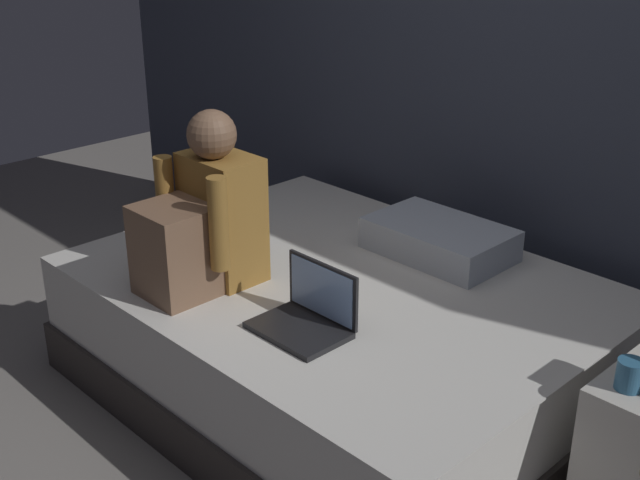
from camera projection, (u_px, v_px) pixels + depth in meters
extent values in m
plane|color=gray|center=(320.00, 445.00, 3.00)|extent=(8.00, 8.00, 0.00)
cube|color=#383D4C|center=(537.00, 33.00, 3.23)|extent=(5.60, 0.10, 2.70)
cube|color=#332D2B|center=(339.00, 369.00, 3.28)|extent=(2.00, 1.50, 0.20)
cube|color=silver|center=(339.00, 313.00, 3.18)|extent=(1.96, 1.46, 0.30)
cube|color=olive|center=(223.00, 217.00, 3.05)|extent=(0.30, 0.20, 0.48)
sphere|color=brown|center=(212.00, 135.00, 2.90)|extent=(0.18, 0.18, 0.18)
cube|color=brown|center=(175.00, 251.00, 2.94)|extent=(0.26, 0.24, 0.34)
cylinder|color=olive|center=(166.00, 201.00, 3.04)|extent=(0.07, 0.07, 0.34)
cylinder|color=olive|center=(218.00, 224.00, 2.83)|extent=(0.07, 0.07, 0.34)
cube|color=black|center=(298.00, 330.00, 2.74)|extent=(0.32, 0.22, 0.02)
cube|color=black|center=(323.00, 290.00, 2.77)|extent=(0.32, 0.01, 0.20)
cube|color=#8CB2EA|center=(321.00, 291.00, 2.76)|extent=(0.29, 0.00, 0.18)
cube|color=silver|center=(439.00, 239.00, 3.30)|extent=(0.56, 0.36, 0.13)
cylinder|color=teal|center=(630.00, 375.00, 2.28)|extent=(0.08, 0.08, 0.09)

